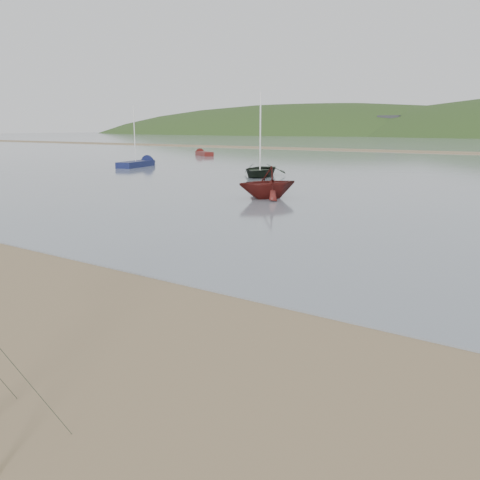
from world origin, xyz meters
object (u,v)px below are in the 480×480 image
Objects in this scene: boat_red at (268,168)px; dinghy_red_far at (202,153)px; boat_dark at (260,145)px; sailboat_blue_near at (144,163)px.

boat_red reaches higher than dinghy_red_far.
boat_red is (6.42, -9.34, -0.67)m from boat_dark.
dinghy_red_far is (-27.51, 28.76, -1.24)m from boat_red.
dinghy_red_far is 0.80× the size of sailboat_blue_near.
boat_dark is 0.74× the size of sailboat_blue_near.
boat_dark is 0.92× the size of dinghy_red_far.
sailboat_blue_near reaches higher than dinghy_red_far.
boat_red is at bearing -46.28° from dinghy_red_far.
boat_dark is 28.73m from dinghy_red_far.
boat_dark is 14.51m from sailboat_blue_near.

